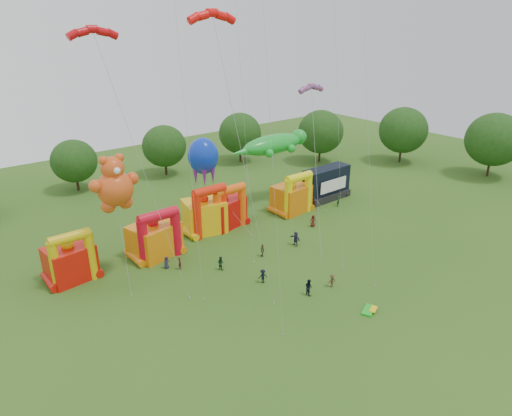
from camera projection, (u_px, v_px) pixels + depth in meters
ground at (372, 334)px, 43.52m from camera, size 160.00×160.00×0.00m
tree_ring at (365, 279)px, 40.88m from camera, size 123.24×125.34×12.07m
bouncy_castle_0 at (71, 261)px, 51.80m from camera, size 5.43×4.54×6.40m
bouncy_castle_1 at (155, 237)px, 57.18m from camera, size 6.58×5.72×6.58m
bouncy_castle_2 at (205, 214)px, 63.55m from camera, size 6.28×5.46×7.17m
bouncy_castle_3 at (225, 210)px, 65.61m from camera, size 6.28×5.47×6.50m
bouncy_castle_4 at (293, 196)px, 70.39m from camera, size 5.69×4.73×6.57m
stage_trailer at (326, 184)px, 75.44m from camera, size 8.58×3.36×5.43m
teddy_bear_kite at (119, 214)px, 49.74m from camera, size 5.58×6.90×14.67m
gecko_kite at (290, 168)px, 71.73m from camera, size 15.03×11.29×11.28m
octopus_kite at (218, 186)px, 63.93m from camera, size 4.76×10.15×12.83m
parafoil_kites at (262, 174)px, 50.98m from camera, size 32.23×12.95×29.35m
diamond_kites at (281, 145)px, 47.68m from camera, size 19.17×19.40×34.80m
folded_kite_bundle at (369, 310)px, 46.86m from camera, size 2.23×1.71×0.31m
spectator_0 at (166, 262)px, 54.75m from camera, size 0.81×0.56×1.58m
spectator_1 at (180, 263)px, 54.58m from camera, size 0.51×0.65×1.58m
spectator_2 at (221, 263)px, 54.48m from camera, size 0.84×0.97×1.72m
spectator_3 at (263, 276)px, 51.72m from camera, size 1.23×0.97×1.67m
spectator_4 at (262, 250)px, 57.51m from camera, size 0.70×1.07×1.69m
spectator_5 at (296, 239)px, 60.28m from camera, size 0.63×1.83×1.95m
spectator_6 at (313, 221)px, 65.74m from camera, size 1.05×1.00×1.81m
spectator_7 at (338, 201)px, 72.97m from camera, size 0.77×0.75×1.78m
spectator_8 at (309, 287)px, 49.43m from camera, size 0.81×0.99×1.89m
spectator_9 at (332, 281)px, 50.96m from camera, size 1.08×0.74×1.53m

